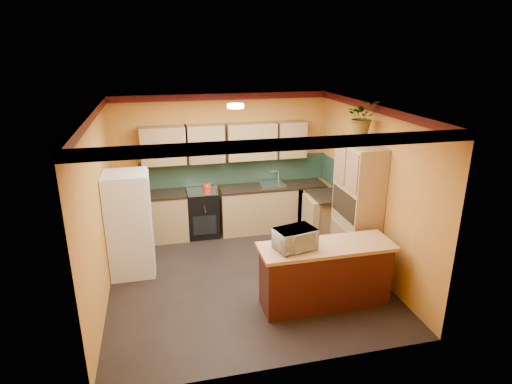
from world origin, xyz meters
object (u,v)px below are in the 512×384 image
breakfast_bar (325,276)px  microwave (295,239)px  base_cabinets_back (234,211)px  pantry (357,208)px  stove (203,213)px  fridge (129,224)px

breakfast_bar → microwave: bearing=180.0°
breakfast_bar → microwave: size_ratio=3.39×
base_cabinets_back → breakfast_bar: size_ratio=2.03×
pantry → microwave: pantry is taller
stove → microwave: (0.95, -2.78, 0.62)m
stove → breakfast_bar: size_ratio=0.51×
fridge → pantry: size_ratio=0.81×
stove → breakfast_bar: stove is taller
fridge → pantry: bearing=-10.4°
stove → breakfast_bar: 3.12m
stove → fridge: 1.81m
base_cabinets_back → microwave: size_ratio=6.87×
pantry → microwave: (-1.36, -0.92, 0.03)m
base_cabinets_back → stove: size_ratio=4.01×
stove → pantry: 3.03m
fridge → breakfast_bar: 3.16m
stove → pantry: (2.31, -1.86, 0.59)m
fridge → breakfast_bar: bearing=-30.2°
stove → fridge: (-1.29, -1.20, 0.39)m
microwave → pantry: bearing=20.2°
pantry → breakfast_bar: pantry is taller
base_cabinets_back → stove: bearing=-180.0°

